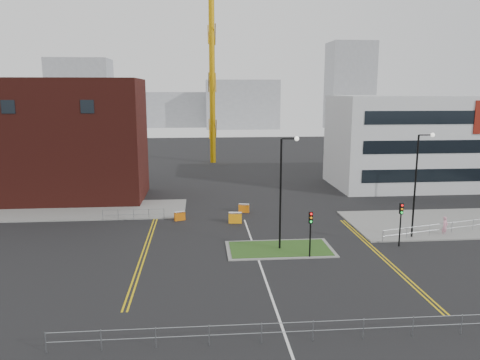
{
  "coord_description": "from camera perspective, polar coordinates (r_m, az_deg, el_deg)",
  "views": [
    {
      "loc": [
        -4.31,
        -27.71,
        12.7
      ],
      "look_at": [
        -0.87,
        12.13,
        5.0
      ],
      "focal_mm": 35.0,
      "sensor_mm": 36.0,
      "label": 1
    }
  ],
  "objects": [
    {
      "name": "traffic_light_right",
      "position": [
        40.52,
        19.03,
        -4.19
      ],
      "size": [
        0.28,
        0.33,
        3.65
      ],
      "color": "black",
      "rests_on": "ground"
    },
    {
      "name": "barrier_right",
      "position": [
        45.48,
        -0.59,
        -4.56
      ],
      "size": [
        1.31,
        0.56,
        1.07
      ],
      "color": "orange",
      "rests_on": "ground"
    },
    {
      "name": "skyline_b",
      "position": [
        158.42,
        0.25,
        9.21
      ],
      "size": [
        24.0,
        12.0,
        16.0
      ],
      "primitive_type": "cube",
      "color": "gray",
      "rests_on": "ground"
    },
    {
      "name": "island_kerb",
      "position": [
        38.41,
        4.85,
        -8.39
      ],
      "size": [
        8.6,
        4.6,
        0.08
      ],
      "primitive_type": "cube",
      "color": "slate",
      "rests_on": "ground"
    },
    {
      "name": "pedestrian",
      "position": [
        45.38,
        23.71,
        -5.17
      ],
      "size": [
        0.75,
        0.67,
        1.72
      ],
      "primitive_type": "imported",
      "rotation": [
        0.0,
        0.0,
        0.53
      ],
      "color": "pink",
      "rests_on": "ground"
    },
    {
      "name": "yellow_right_a",
      "position": [
        38.58,
        16.55,
        -8.78
      ],
      "size": [
        0.12,
        20.0,
        0.01
      ],
      "primitive_type": "cube",
      "color": "gold",
      "rests_on": "ground"
    },
    {
      "name": "railing_right",
      "position": [
        47.9,
        26.55,
        -4.69
      ],
      "size": [
        19.05,
        5.05,
        1.1
      ],
      "color": "gray",
      "rests_on": "ground"
    },
    {
      "name": "skyline_d",
      "position": [
        167.88,
        -6.26,
        8.56
      ],
      "size": [
        30.0,
        12.0,
        12.0
      ],
      "primitive_type": "cube",
      "color": "gray",
      "rests_on": "ground"
    },
    {
      "name": "pavement_right",
      "position": [
        50.91,
        26.48,
        -4.65
      ],
      "size": [
        24.0,
        10.0,
        0.12
      ],
      "primitive_type": "cube",
      "color": "slate",
      "rests_on": "ground"
    },
    {
      "name": "traffic_light_island",
      "position": [
        36.15,
        8.6,
        -5.51
      ],
      "size": [
        0.28,
        0.33,
        3.65
      ],
      "color": "black",
      "rests_on": "ground"
    },
    {
      "name": "streetlamp_right_near",
      "position": [
        42.64,
        20.9,
        0.34
      ],
      "size": [
        1.46,
        0.36,
        9.18
      ],
      "color": "black",
      "rests_on": "ground"
    },
    {
      "name": "skyline_a",
      "position": [
        151.97,
        -18.8,
        9.7
      ],
      "size": [
        18.0,
        12.0,
        22.0
      ],
      "primitive_type": "cube",
      "color": "gray",
      "rests_on": "ground"
    },
    {
      "name": "railing_left",
      "position": [
        47.72,
        -12.87,
        -3.89
      ],
      "size": [
        6.05,
        0.05,
        1.1
      ],
      "color": "gray",
      "rests_on": "ground"
    },
    {
      "name": "centre_line",
      "position": [
        32.59,
        3.12,
        -12.04
      ],
      "size": [
        0.15,
        30.0,
        0.01
      ],
      "primitive_type": "cube",
      "color": "silver",
      "rests_on": "ground"
    },
    {
      "name": "tower_crane",
      "position": [
        86.39,
        0.19,
        20.49
      ],
      "size": [
        49.5,
        20.82,
        39.32
      ],
      "color": "#BB860B",
      "rests_on": "ground"
    },
    {
      "name": "yellow_left_b",
      "position": [
        40.03,
        -11.08,
        -7.8
      ],
      "size": [
        0.12,
        24.0,
        0.01
      ],
      "primitive_type": "cube",
      "color": "gold",
      "rests_on": "ground"
    },
    {
      "name": "grass_island",
      "position": [
        38.4,
        4.85,
        -8.36
      ],
      "size": [
        8.0,
        4.0,
        0.12
      ],
      "primitive_type": "cube",
      "color": "#234B19",
      "rests_on": "ground"
    },
    {
      "name": "barrier_left",
      "position": [
        46.77,
        -7.36,
        -4.33
      ],
      "size": [
        1.12,
        0.7,
        0.89
      ],
      "color": "#C8610B",
      "rests_on": "ground"
    },
    {
      "name": "brick_building",
      "position": [
        59.04,
        -23.41,
        4.32
      ],
      "size": [
        24.2,
        10.07,
        14.24
      ],
      "color": "#4A1812",
      "rests_on": "ground"
    },
    {
      "name": "skyline_c",
      "position": [
        160.47,
        13.21,
        11.09
      ],
      "size": [
        14.0,
        12.0,
        28.0
      ],
      "primitive_type": "cube",
      "color": "gray",
      "rests_on": "ground"
    },
    {
      "name": "yellow_right_b",
      "position": [
        38.68,
        16.97,
        -8.75
      ],
      "size": [
        0.12,
        20.0,
        0.01
      ],
      "primitive_type": "cube",
      "color": "gold",
      "rests_on": "ground"
    },
    {
      "name": "office_block",
      "position": [
        67.27,
        21.95,
        4.4
      ],
      "size": [
        25.0,
        12.2,
        12.0
      ],
      "color": "silver",
      "rests_on": "ground"
    },
    {
      "name": "railing_front",
      "position": [
        25.14,
        5.81,
        -17.47
      ],
      "size": [
        24.05,
        0.05,
        1.1
      ],
      "color": "gray",
      "rests_on": "ground"
    },
    {
      "name": "pavement_left",
      "position": [
        53.63,
        -21.84,
        -3.53
      ],
      "size": [
        28.0,
        8.0,
        0.12
      ],
      "primitive_type": "cube",
      "color": "slate",
      "rests_on": "ground"
    },
    {
      "name": "barrier_mid",
      "position": [
        49.39,
        0.47,
        -3.4
      ],
      "size": [
        1.14,
        0.65,
        0.92
      ],
      "color": "orange",
      "rests_on": "ground"
    },
    {
      "name": "ground",
      "position": [
        30.78,
        3.66,
        -13.49
      ],
      "size": [
        200.0,
        200.0,
        0.0
      ],
      "primitive_type": "plane",
      "color": "black",
      "rests_on": "ground"
    },
    {
      "name": "streetlamp_island",
      "position": [
        37.02,
        5.32,
        -0.5
      ],
      "size": [
        1.46,
        0.36,
        9.18
      ],
      "color": "black",
      "rests_on": "ground"
    },
    {
      "name": "yellow_left_a",
      "position": [
        40.06,
        -11.51,
        -7.8
      ],
      "size": [
        0.12,
        24.0,
        0.01
      ],
      "primitive_type": "cube",
      "color": "gold",
      "rests_on": "ground"
    }
  ]
}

